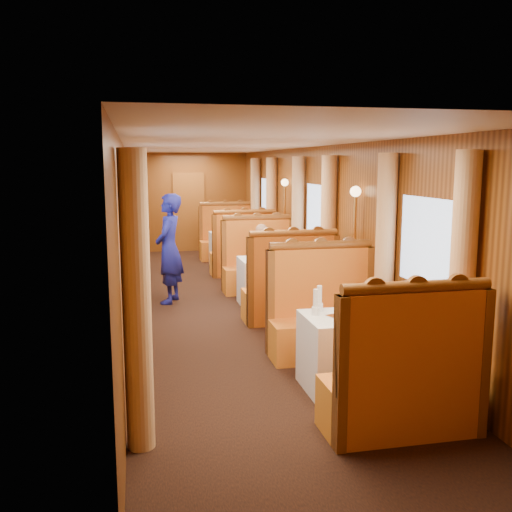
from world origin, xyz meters
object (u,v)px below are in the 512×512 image
object	(u,v)px
table_near	(356,352)
teapot_back	(348,307)
teapot_left	(346,311)
table_mid	(273,282)
teapot_right	(357,312)
rose_vase_mid	(271,247)
banquette_far_fwd	(244,254)
tea_tray	(347,316)
table_far	(235,249)
rose_vase_far	(236,224)
banquette_near_fwd	(403,386)
fruit_plate	(390,315)
banquette_mid_fwd	(290,293)
passenger	(262,251)
banquette_near_aft	(324,320)
steward	(169,249)
banquette_far_aft	(227,241)
banquette_mid_aft	(259,267)

from	to	relation	value
table_near	teapot_back	size ratio (longest dim) A/B	5.91
table_near	teapot_left	distance (m)	0.48
table_mid	teapot_right	bearing A→B (deg)	-90.85
teapot_left	rose_vase_mid	distance (m)	3.61
banquette_far_fwd	tea_tray	xyz separation A→B (m)	(-0.12, -6.02, 0.33)
table_far	rose_vase_far	bearing A→B (deg)	-57.85
banquette_near_fwd	fruit_plate	bearing A→B (deg)	71.88
teapot_left	banquette_mid_fwd	bearing A→B (deg)	89.30
fruit_plate	passenger	xyz separation A→B (m)	(-0.29, 4.43, -0.03)
table_far	banquette_far_fwd	world-z (taller)	banquette_far_fwd
table_far	fruit_plate	bearing A→B (deg)	-87.65
banquette_near_aft	teapot_back	distance (m)	1.04
teapot_right	steward	size ratio (longest dim) A/B	0.09
table_far	teapot_back	distance (m)	6.96
rose_vase_far	teapot_back	bearing A→B (deg)	-90.77
table_near	passenger	world-z (taller)	passenger
banquette_mid_fwd	banquette_far_fwd	world-z (taller)	same
banquette_mid_fwd	banquette_far_aft	world-z (taller)	same
banquette_far_aft	rose_vase_mid	bearing A→B (deg)	-90.45
table_near	table_far	world-z (taller)	same
table_near	rose_vase_far	distance (m)	7.00
banquette_far_aft	rose_vase_mid	xyz separation A→B (m)	(-0.04, -4.49, 0.50)
banquette_near_aft	rose_vase_far	xyz separation A→B (m)	(0.02, 5.96, 0.50)
banquette_far_fwd	table_near	bearing A→B (deg)	-90.00
banquette_mid_aft	teapot_left	bearing A→B (deg)	-91.94
tea_tray	passenger	bearing A→B (deg)	88.36
tea_tray	steward	size ratio (longest dim) A/B	0.19
banquette_mid_fwd	rose_vase_far	world-z (taller)	banquette_mid_fwd
tea_tray	teapot_left	bearing A→B (deg)	-120.61
banquette_far_fwd	teapot_right	distance (m)	6.10
table_near	tea_tray	xyz separation A→B (m)	(-0.12, -0.03, 0.38)
banquette_mid_fwd	rose_vase_far	size ratio (longest dim) A/B	3.72
steward	banquette_near_fwd	bearing A→B (deg)	36.73
banquette_near_fwd	table_mid	size ratio (longest dim) A/B	1.28
teapot_back	passenger	size ratio (longest dim) A/B	0.23
banquette_near_aft	rose_vase_mid	bearing A→B (deg)	90.80
banquette_far_fwd	fruit_plate	distance (m)	6.12
teapot_left	passenger	bearing A→B (deg)	90.74
banquette_mid_fwd	rose_vase_far	distance (m)	4.52
table_mid	banquette_far_fwd	size ratio (longest dim) A/B	0.78
banquette_mid_aft	banquette_far_aft	xyz separation A→B (m)	(0.00, 3.50, 0.00)
fruit_plate	rose_vase_far	xyz separation A→B (m)	(-0.28, 7.10, 0.16)
banquette_near_fwd	banquette_near_aft	bearing A→B (deg)	90.00
table_near	teapot_right	bearing A→B (deg)	-117.94
teapot_left	rose_vase_mid	xyz separation A→B (m)	(0.12, 3.61, 0.10)
banquette_far_fwd	rose_vase_mid	distance (m)	2.51
table_mid	banquette_far_aft	xyz separation A→B (m)	(0.00, 4.51, 0.05)
banquette_far_aft	rose_vase_far	distance (m)	1.15
table_far	steward	distance (m)	3.44
banquette_near_fwd	table_mid	xyz separation A→B (m)	(0.00, 4.51, -0.05)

